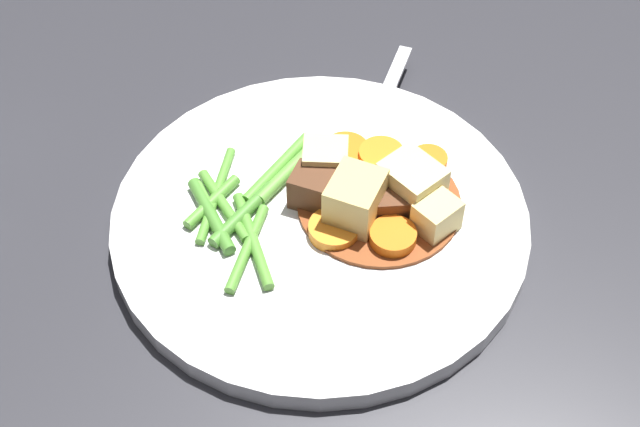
% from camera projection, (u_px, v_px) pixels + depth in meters
% --- Properties ---
extents(ground_plane, '(3.00, 3.00, 0.00)m').
position_uv_depth(ground_plane, '(320.00, 228.00, 0.62)').
color(ground_plane, '#2D2D33').
extents(dinner_plate, '(0.28, 0.28, 0.02)m').
position_uv_depth(dinner_plate, '(320.00, 221.00, 0.61)').
color(dinner_plate, white).
rests_on(dinner_plate, ground_plane).
extents(stew_sauce, '(0.11, 0.11, 0.00)m').
position_uv_depth(stew_sauce, '(378.00, 199.00, 0.62)').
color(stew_sauce, brown).
rests_on(stew_sauce, dinner_plate).
extents(carrot_slice_0, '(0.04, 0.04, 0.01)m').
position_uv_depth(carrot_slice_0, '(353.00, 196.00, 0.61)').
color(carrot_slice_0, orange).
rests_on(carrot_slice_0, dinner_plate).
extents(carrot_slice_1, '(0.04, 0.04, 0.01)m').
position_uv_depth(carrot_slice_1, '(334.00, 229.00, 0.59)').
color(carrot_slice_1, orange).
rests_on(carrot_slice_1, dinner_plate).
extents(carrot_slice_2, '(0.04, 0.04, 0.01)m').
position_uv_depth(carrot_slice_2, '(424.00, 182.00, 0.62)').
color(carrot_slice_2, orange).
rests_on(carrot_slice_2, dinner_plate).
extents(carrot_slice_3, '(0.03, 0.03, 0.01)m').
position_uv_depth(carrot_slice_3, '(429.00, 161.00, 0.63)').
color(carrot_slice_3, orange).
rests_on(carrot_slice_3, dinner_plate).
extents(carrot_slice_4, '(0.04, 0.04, 0.01)m').
position_uv_depth(carrot_slice_4, '(393.00, 238.00, 0.59)').
color(carrot_slice_4, orange).
rests_on(carrot_slice_4, dinner_plate).
extents(carrot_slice_5, '(0.04, 0.04, 0.01)m').
position_uv_depth(carrot_slice_5, '(381.00, 158.00, 0.63)').
color(carrot_slice_5, orange).
rests_on(carrot_slice_5, dinner_plate).
extents(carrot_slice_6, '(0.04, 0.04, 0.01)m').
position_uv_depth(carrot_slice_6, '(346.00, 151.00, 0.64)').
color(carrot_slice_6, orange).
rests_on(carrot_slice_6, dinner_plate).
extents(potato_chunk_0, '(0.04, 0.03, 0.03)m').
position_uv_depth(potato_chunk_0, '(325.00, 164.00, 0.62)').
color(potato_chunk_0, '#EAD68C').
rests_on(potato_chunk_0, dinner_plate).
extents(potato_chunk_1, '(0.05, 0.05, 0.03)m').
position_uv_depth(potato_chunk_1, '(412.00, 185.00, 0.60)').
color(potato_chunk_1, '#EAD68C').
rests_on(potato_chunk_1, dinner_plate).
extents(potato_chunk_2, '(0.03, 0.03, 0.02)m').
position_uv_depth(potato_chunk_2, '(437.00, 217.00, 0.59)').
color(potato_chunk_2, '#E5CC7A').
rests_on(potato_chunk_2, dinner_plate).
extents(potato_chunk_3, '(0.05, 0.05, 0.04)m').
position_uv_depth(potato_chunk_3, '(355.00, 200.00, 0.59)').
color(potato_chunk_3, '#DBBC6B').
rests_on(potato_chunk_3, dinner_plate).
extents(meat_chunk_0, '(0.03, 0.03, 0.02)m').
position_uv_depth(meat_chunk_0, '(391.00, 203.00, 0.60)').
color(meat_chunk_0, '#56331E').
rests_on(meat_chunk_0, dinner_plate).
extents(meat_chunk_1, '(0.04, 0.04, 0.03)m').
position_uv_depth(meat_chunk_1, '(310.00, 191.00, 0.61)').
color(meat_chunk_1, '#56331E').
rests_on(meat_chunk_1, dinner_plate).
extents(green_bean_0, '(0.06, 0.06, 0.01)m').
position_uv_depth(green_bean_0, '(277.00, 168.00, 0.63)').
color(green_bean_0, '#599E38').
rests_on(green_bean_0, dinner_plate).
extents(green_bean_1, '(0.04, 0.08, 0.01)m').
position_uv_depth(green_bean_1, '(216.00, 195.00, 0.62)').
color(green_bean_1, '#599E38').
rests_on(green_bean_1, dinner_plate).
extents(green_bean_2, '(0.02, 0.08, 0.01)m').
position_uv_depth(green_bean_2, '(253.00, 240.00, 0.59)').
color(green_bean_2, '#599E38').
rests_on(green_bean_2, dinner_plate).
extents(green_bean_3, '(0.03, 0.07, 0.01)m').
position_uv_depth(green_bean_3, '(224.00, 206.00, 0.61)').
color(green_bean_3, '#599E38').
rests_on(green_bean_3, dinner_plate).
extents(green_bean_4, '(0.02, 0.05, 0.01)m').
position_uv_depth(green_bean_4, '(210.00, 212.00, 0.60)').
color(green_bean_4, '#66AD42').
rests_on(green_bean_4, dinner_plate).
extents(green_bean_5, '(0.05, 0.05, 0.01)m').
position_uv_depth(green_bean_5, '(285.00, 174.00, 0.63)').
color(green_bean_5, '#66AD42').
rests_on(green_bean_5, dinner_plate).
extents(green_bean_6, '(0.02, 0.07, 0.01)m').
position_uv_depth(green_bean_6, '(211.00, 216.00, 0.60)').
color(green_bean_6, '#4C8E33').
rests_on(green_bean_6, dinner_plate).
extents(green_bean_7, '(0.04, 0.04, 0.01)m').
position_uv_depth(green_bean_7, '(212.00, 202.00, 0.61)').
color(green_bean_7, '#599E38').
rests_on(green_bean_7, dinner_plate).
extents(green_bean_8, '(0.04, 0.07, 0.01)m').
position_uv_depth(green_bean_8, '(247.00, 248.00, 0.59)').
color(green_bean_8, '#599E38').
rests_on(green_bean_8, dinner_plate).
extents(green_bean_9, '(0.05, 0.05, 0.01)m').
position_uv_depth(green_bean_9, '(243.00, 214.00, 0.60)').
color(green_bean_9, '#4C8E33').
rests_on(green_bean_9, dinner_plate).
extents(fork, '(0.10, 0.16, 0.00)m').
position_uv_depth(fork, '(372.00, 127.00, 0.66)').
color(fork, silver).
rests_on(fork, dinner_plate).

